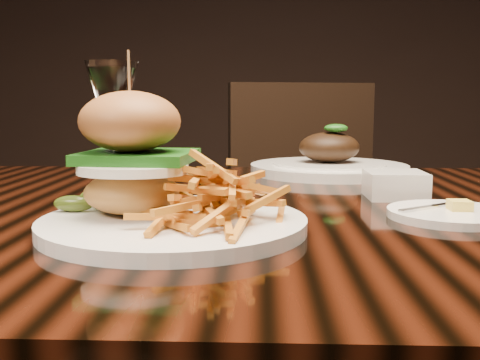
{
  "coord_description": "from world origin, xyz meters",
  "views": [
    {
      "loc": [
        -0.01,
        -0.77,
        0.89
      ],
      "look_at": [
        -0.03,
        -0.18,
        0.81
      ],
      "focal_mm": 42.0,
      "sensor_mm": 36.0,
      "label": 1
    }
  ],
  "objects_px": {
    "dining_table": "(264,258)",
    "wine_glass": "(113,100)",
    "burger_plate": "(168,184)",
    "chair_far": "(312,220)",
    "far_dish": "(329,164)"
  },
  "relations": [
    {
      "from": "far_dish",
      "to": "chair_far",
      "type": "xyz_separation_m",
      "value": [
        0.02,
        0.54,
        -0.23
      ]
    },
    {
      "from": "dining_table",
      "to": "wine_glass",
      "type": "distance_m",
      "value": 0.31
    },
    {
      "from": "chair_far",
      "to": "dining_table",
      "type": "bearing_deg",
      "value": -112.21
    },
    {
      "from": "wine_glass",
      "to": "far_dish",
      "type": "relative_size",
      "value": 0.63
    },
    {
      "from": "dining_table",
      "to": "far_dish",
      "type": "height_order",
      "value": "far_dish"
    },
    {
      "from": "burger_plate",
      "to": "far_dish",
      "type": "relative_size",
      "value": 0.95
    },
    {
      "from": "dining_table",
      "to": "wine_glass",
      "type": "xyz_separation_m",
      "value": [
        -0.21,
        0.01,
        0.22
      ]
    },
    {
      "from": "burger_plate",
      "to": "wine_glass",
      "type": "distance_m",
      "value": 0.22
    },
    {
      "from": "burger_plate",
      "to": "wine_glass",
      "type": "xyz_separation_m",
      "value": [
        -0.1,
        0.17,
        0.09
      ]
    },
    {
      "from": "far_dish",
      "to": "chair_far",
      "type": "height_order",
      "value": "chair_far"
    },
    {
      "from": "dining_table",
      "to": "far_dish",
      "type": "distance_m",
      "value": 0.39
    },
    {
      "from": "dining_table",
      "to": "wine_glass",
      "type": "relative_size",
      "value": 8.11
    },
    {
      "from": "burger_plate",
      "to": "chair_far",
      "type": "height_order",
      "value": "same"
    },
    {
      "from": "burger_plate",
      "to": "far_dish",
      "type": "bearing_deg",
      "value": 81.94
    },
    {
      "from": "burger_plate",
      "to": "chair_far",
      "type": "bearing_deg",
      "value": 93.27
    }
  ]
}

